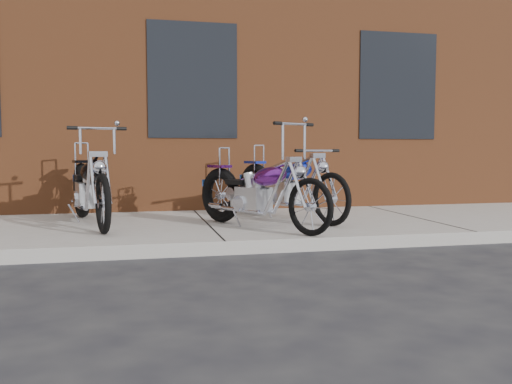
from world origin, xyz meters
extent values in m
plane|color=black|center=(0.00, 0.00, 0.00)|extent=(120.00, 120.00, 0.00)
cube|color=gray|center=(0.00, 1.50, 0.07)|extent=(22.00, 3.00, 0.15)
cube|color=brown|center=(0.00, 8.00, 4.00)|extent=(22.00, 10.00, 8.00)
torus|color=black|center=(0.27, 1.38, 0.51)|extent=(0.49, 0.70, 0.73)
torus|color=black|center=(1.06, 0.01, 0.48)|extent=(0.39, 0.60, 0.66)
cube|color=#A9AEB6|center=(0.59, 0.83, 0.50)|extent=(0.45, 0.49, 0.30)
ellipsoid|color=#5C1979|center=(0.73, 0.58, 0.80)|extent=(0.50, 0.61, 0.31)
cube|color=black|center=(0.46, 1.05, 0.70)|extent=(0.35, 0.37, 0.06)
cylinder|color=silver|center=(1.00, 0.12, 0.74)|extent=(0.18, 0.27, 0.54)
cylinder|color=silver|center=(0.93, 0.23, 1.41)|extent=(0.50, 0.30, 0.03)
cylinder|color=silver|center=(0.31, 1.31, 0.90)|extent=(0.03, 0.03, 0.48)
cylinder|color=silver|center=(0.59, 1.08, 0.37)|extent=(0.50, 0.81, 0.05)
torus|color=black|center=(0.92, 2.22, 0.53)|extent=(0.43, 0.76, 0.76)
torus|color=black|center=(1.56, 0.69, 0.49)|extent=(0.33, 0.66, 0.68)
cube|color=#A9AEB6|center=(1.18, 1.59, 0.52)|extent=(0.43, 0.50, 0.32)
ellipsoid|color=blue|center=(1.29, 1.32, 0.82)|extent=(0.47, 0.64, 0.32)
cube|color=beige|center=(1.08, 1.85, 0.73)|extent=(0.35, 0.37, 0.06)
cylinder|color=silver|center=(1.51, 0.81, 0.77)|extent=(0.16, 0.30, 0.57)
cylinder|color=silver|center=(1.46, 0.93, 1.11)|extent=(0.55, 0.25, 0.03)
cylinder|color=silver|center=(0.96, 2.14, 0.93)|extent=(0.03, 0.03, 0.50)
cylinder|color=silver|center=(1.21, 1.86, 0.38)|extent=(0.41, 0.89, 0.05)
torus|color=black|center=(-1.62, 2.29, 0.54)|extent=(0.32, 0.79, 0.78)
torus|color=black|center=(-1.24, 0.64, 0.50)|extent=(0.23, 0.70, 0.70)
cube|color=#A9AEB6|center=(-1.47, 1.62, 0.53)|extent=(0.39, 0.49, 0.32)
ellipsoid|color=black|center=(-1.40, 1.33, 0.84)|extent=(0.41, 0.64, 0.33)
cube|color=black|center=(-1.53, 1.89, 0.74)|extent=(0.32, 0.35, 0.06)
cylinder|color=silver|center=(-1.27, 0.77, 0.78)|extent=(0.11, 0.32, 0.58)
cylinder|color=silver|center=(-1.30, 0.90, 1.37)|extent=(0.59, 0.16, 0.03)
cylinder|color=silver|center=(-1.60, 2.21, 0.95)|extent=(0.03, 0.03, 0.52)
cylinder|color=silver|center=(-1.39, 1.88, 0.39)|extent=(0.27, 0.96, 0.05)
camera|label=1|loc=(-0.94, -5.58, 1.11)|focal=38.00mm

